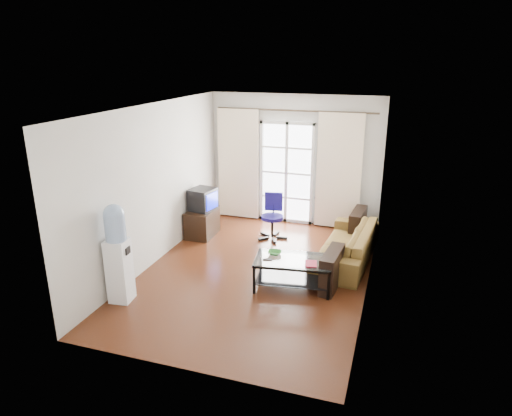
{
  "coord_description": "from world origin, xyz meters",
  "views": [
    {
      "loc": [
        2.11,
        -6.51,
        3.44
      ],
      "look_at": [
        -0.11,
        0.35,
        1.01
      ],
      "focal_mm": 32.0,
      "sensor_mm": 36.0,
      "label": 1
    }
  ],
  "objects": [
    {
      "name": "floor",
      "position": [
        0.0,
        0.0,
        0.0
      ],
      "size": [
        5.2,
        5.2,
        0.0
      ],
      "primitive_type": "plane",
      "color": "#512613",
      "rests_on": "ground"
    },
    {
      "name": "ceiling",
      "position": [
        0.0,
        0.0,
        2.7
      ],
      "size": [
        5.2,
        5.2,
        0.0
      ],
      "primitive_type": "plane",
      "rotation": [
        3.14,
        0.0,
        0.0
      ],
      "color": "white",
      "rests_on": "wall_back"
    },
    {
      "name": "wall_back",
      "position": [
        0.0,
        2.6,
        1.35
      ],
      "size": [
        3.6,
        0.02,
        2.7
      ],
      "primitive_type": "cube",
      "color": "silver",
      "rests_on": "floor"
    },
    {
      "name": "wall_front",
      "position": [
        0.0,
        -2.6,
        1.35
      ],
      "size": [
        3.6,
        0.02,
        2.7
      ],
      "primitive_type": "cube",
      "color": "silver",
      "rests_on": "floor"
    },
    {
      "name": "wall_left",
      "position": [
        -1.8,
        0.0,
        1.35
      ],
      "size": [
        0.02,
        5.2,
        2.7
      ],
      "primitive_type": "cube",
      "color": "silver",
      "rests_on": "floor"
    },
    {
      "name": "wall_right",
      "position": [
        1.8,
        0.0,
        1.35
      ],
      "size": [
        0.02,
        5.2,
        2.7
      ],
      "primitive_type": "cube",
      "color": "silver",
      "rests_on": "floor"
    },
    {
      "name": "french_door",
      "position": [
        -0.15,
        2.54,
        1.07
      ],
      "size": [
        1.16,
        0.06,
        2.15
      ],
      "color": "white",
      "rests_on": "wall_back"
    },
    {
      "name": "curtain_rod",
      "position": [
        0.0,
        2.5,
        2.38
      ],
      "size": [
        3.3,
        0.04,
        0.04
      ],
      "primitive_type": "cylinder",
      "rotation": [
        0.0,
        1.57,
        0.0
      ],
      "color": "#4C3F2D",
      "rests_on": "wall_back"
    },
    {
      "name": "curtain_left",
      "position": [
        -1.2,
        2.48,
        1.2
      ],
      "size": [
        0.9,
        0.07,
        2.35
      ],
      "primitive_type": "cube",
      "color": "#FFECCD",
      "rests_on": "curtain_rod"
    },
    {
      "name": "curtain_right",
      "position": [
        0.95,
        2.48,
        1.2
      ],
      "size": [
        0.9,
        0.07,
        2.35
      ],
      "primitive_type": "cube",
      "color": "#FFECCD",
      "rests_on": "curtain_rod"
    },
    {
      "name": "radiator",
      "position": [
        0.8,
        2.5,
        0.33
      ],
      "size": [
        0.64,
        0.12,
        0.64
      ],
      "primitive_type": "cube",
      "color": "gray",
      "rests_on": "floor"
    },
    {
      "name": "sofa",
      "position": [
        1.35,
        0.93,
        0.3
      ],
      "size": [
        2.2,
        1.15,
        0.6
      ],
      "primitive_type": "imported",
      "rotation": [
        0.0,
        0.0,
        -1.65
      ],
      "color": "brown",
      "rests_on": "floor"
    },
    {
      "name": "coffee_table",
      "position": [
        0.7,
        -0.3,
        0.3
      ],
      "size": [
        1.25,
        0.82,
        0.47
      ],
      "rotation": [
        0.0,
        0.0,
        0.14
      ],
      "color": "silver",
      "rests_on": "floor"
    },
    {
      "name": "bowl",
      "position": [
        0.38,
        -0.22,
        0.5
      ],
      "size": [
        0.27,
        0.27,
        0.05
      ],
      "primitive_type": "imported",
      "rotation": [
        0.0,
        0.0,
        0.13
      ],
      "color": "green",
      "rests_on": "coffee_table"
    },
    {
      "name": "book",
      "position": [
        0.9,
        -0.42,
        0.48
      ],
      "size": [
        0.27,
        0.3,
        0.02
      ],
      "primitive_type": "imported",
      "rotation": [
        0.0,
        0.0,
        0.19
      ],
      "color": "#AB152F",
      "rests_on": "coffee_table"
    },
    {
      "name": "remote",
      "position": [
        0.33,
        -0.45,
        0.48
      ],
      "size": [
        0.16,
        0.06,
        0.02
      ],
      "primitive_type": "cube",
      "rotation": [
        0.0,
        0.0,
        0.15
      ],
      "color": "black",
      "rests_on": "coffee_table"
    },
    {
      "name": "tv_stand",
      "position": [
        -1.53,
        1.24,
        0.27
      ],
      "size": [
        0.5,
        0.73,
        0.53
      ],
      "primitive_type": "cube",
      "rotation": [
        0.0,
        0.0,
        0.02
      ],
      "color": "black",
      "rests_on": "floor"
    },
    {
      "name": "crt_tv",
      "position": [
        -1.53,
        1.27,
        0.75
      ],
      "size": [
        0.54,
        0.54,
        0.43
      ],
      "rotation": [
        0.0,
        0.0,
        -0.19
      ],
      "color": "black",
      "rests_on": "tv_stand"
    },
    {
      "name": "task_chair",
      "position": [
        -0.16,
        1.54,
        0.26
      ],
      "size": [
        0.69,
        0.69,
        0.89
      ],
      "rotation": [
        0.0,
        0.0,
        0.16
      ],
      "color": "black",
      "rests_on": "floor"
    },
    {
      "name": "water_cooler",
      "position": [
        -1.6,
        -1.46,
        0.78
      ],
      "size": [
        0.34,
        0.33,
        1.49
      ],
      "rotation": [
        0.0,
        0.0,
        0.12
      ],
      "color": "white",
      "rests_on": "floor"
    }
  ]
}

